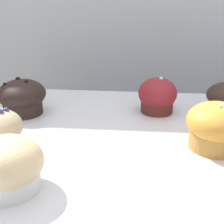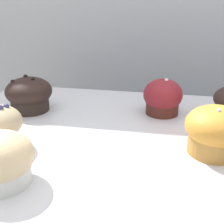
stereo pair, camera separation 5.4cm
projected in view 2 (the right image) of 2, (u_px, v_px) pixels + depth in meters
name	position (u px, v px, depth m)	size (l,w,h in m)	color
wall_back	(183.00, 78.00, 1.10)	(3.20, 0.10, 1.80)	#B2B7BC
muffin_back_left	(216.00, 131.00, 0.53)	(0.11, 0.11, 0.09)	#C1853A
muffin_front_left	(163.00, 98.00, 0.70)	(0.09, 0.09, 0.08)	#50231C
muffin_front_right	(29.00, 94.00, 0.72)	(0.11, 0.11, 0.08)	#2C211C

